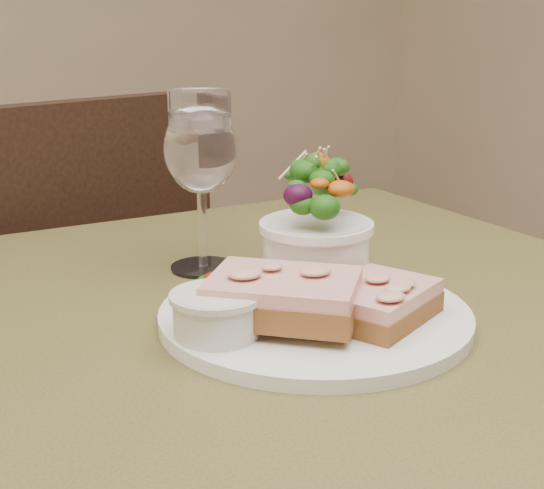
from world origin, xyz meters
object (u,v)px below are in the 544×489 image
dinner_plate (315,315)px  salad_bowl (316,223)px  wine_glass (201,155)px  sandwich_back (283,296)px  chair_far (55,439)px  cafe_table (281,415)px  sandwich_front (378,302)px  ramekin (217,312)px

dinner_plate → salad_bowl: (0.04, 0.06, 0.07)m
salad_bowl → wine_glass: bearing=117.5°
sandwich_back → wine_glass: 0.22m
dinner_plate → wine_glass: size_ratio=1.57×
salad_bowl → wine_glass: 0.15m
sandwich_back → salad_bowl: 0.12m
chair_far → sandwich_back: (0.05, -0.72, 0.49)m
chair_far → dinner_plate: bearing=80.2°
salad_bowl → cafe_table: bearing=-150.3°
chair_far → wine_glass: (0.07, -0.52, 0.58)m
cafe_table → salad_bowl: (0.06, 0.03, 0.17)m
cafe_table → wine_glass: bearing=92.6°
wine_glass → cafe_table: bearing=-87.4°
sandwich_back → sandwich_front: bearing=21.6°
cafe_table → wine_glass: (-0.01, 0.16, 0.22)m
sandwich_back → salad_bowl: size_ratio=1.20×
dinner_plate → salad_bowl: 0.10m
dinner_plate → ramekin: bearing=-174.7°
sandwich_back → wine_glass: size_ratio=0.87×
chair_far → dinner_plate: size_ratio=3.28×
sandwich_front → ramekin: ramekin is taller
cafe_table → ramekin: bearing=-155.2°
cafe_table → sandwich_front: size_ratio=6.48×
sandwich_back → ramekin: bearing=-143.6°
chair_far → wine_glass: size_ratio=5.14×
chair_far → sandwich_back: bearing=76.8°
wine_glass → ramekin: bearing=-111.1°
cafe_table → wine_glass: size_ratio=4.57×
sandwich_front → salad_bowl: (0.00, 0.11, 0.04)m
chair_far → sandwich_front: size_ratio=7.29×
wine_glass → salad_bowl: bearing=-62.5°
sandwich_back → salad_bowl: (0.08, 0.08, 0.03)m
sandwich_back → ramekin: 0.06m
dinner_plate → ramekin: ramekin is taller
chair_far → ramekin: 0.86m
sandwich_back → ramekin: size_ratio=2.17×
ramekin → chair_far: bearing=89.5°
chair_far → dinner_plate: chair_far is taller
chair_far → sandwich_back: chair_far is taller
sandwich_front → dinner_plate: bearing=103.9°
sandwich_front → salad_bowl: salad_bowl is taller
ramekin → cafe_table: bearing=24.8°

